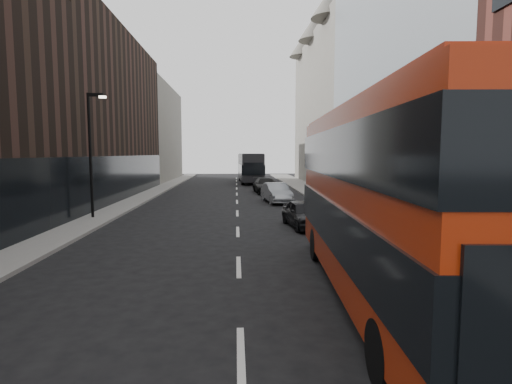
{
  "coord_description": "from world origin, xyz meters",
  "views": [
    {
      "loc": [
        -0.08,
        -5.08,
        3.79
      ],
      "look_at": [
        0.59,
        8.21,
        2.5
      ],
      "focal_mm": 28.0,
      "sensor_mm": 36.0,
      "label": 1
    }
  ],
  "objects": [
    {
      "name": "building_victorian",
      "position": [
        11.38,
        44.0,
        9.66
      ],
      "size": [
        6.5,
        24.0,
        21.0
      ],
      "color": "slate",
      "rests_on": "ground"
    },
    {
      "name": "sidewalk_right",
      "position": [
        7.5,
        25.0,
        0.07
      ],
      "size": [
        3.0,
        80.0,
        0.15
      ],
      "primitive_type": "cube",
      "color": "slate",
      "rests_on": "ground"
    },
    {
      "name": "building_left_mid",
      "position": [
        -11.5,
        30.0,
        7.0
      ],
      "size": [
        5.0,
        24.0,
        14.0
      ],
      "primitive_type": "cube",
      "color": "black",
      "rests_on": "ground"
    },
    {
      "name": "grey_bus",
      "position": [
        1.77,
        46.86,
        2.02
      ],
      "size": [
        3.13,
        11.78,
        3.77
      ],
      "rotation": [
        0.0,
        0.0,
        0.03
      ],
      "color": "black",
      "rests_on": "ground"
    },
    {
      "name": "car_c",
      "position": [
        2.76,
        32.84,
        0.74
      ],
      "size": [
        2.43,
        5.23,
        1.48
      ],
      "primitive_type": "imported",
      "rotation": [
        0.0,
        0.0,
        0.07
      ],
      "color": "black",
      "rests_on": "ground"
    },
    {
      "name": "building_left_far",
      "position": [
        -11.5,
        52.0,
        6.5
      ],
      "size": [
        5.0,
        20.0,
        13.0
      ],
      "primitive_type": "cube",
      "color": "slate",
      "rests_on": "ground"
    },
    {
      "name": "building_modern_block",
      "position": [
        11.47,
        21.0,
        9.9
      ],
      "size": [
        5.03,
        22.0,
        20.0
      ],
      "color": "#AEB4BA",
      "rests_on": "ground"
    },
    {
      "name": "street_lamp",
      "position": [
        -8.22,
        18.0,
        4.18
      ],
      "size": [
        1.06,
        0.22,
        7.0
      ],
      "color": "black",
      "rests_on": "sidewalk_left"
    },
    {
      "name": "car_b",
      "position": [
        3.05,
        25.46,
        0.76
      ],
      "size": [
        2.2,
        4.78,
        1.52
      ],
      "primitive_type": "imported",
      "rotation": [
        0.0,
        0.0,
        0.13
      ],
      "color": "gray",
      "rests_on": "ground"
    },
    {
      "name": "car_a",
      "position": [
        3.42,
        15.09,
        0.7
      ],
      "size": [
        2.12,
        4.26,
        1.4
      ],
      "primitive_type": "imported",
      "rotation": [
        0.0,
        0.0,
        0.12
      ],
      "color": "black",
      "rests_on": "ground"
    },
    {
      "name": "sidewalk_left",
      "position": [
        -8.0,
        25.0,
        0.07
      ],
      "size": [
        2.0,
        80.0,
        0.15
      ],
      "primitive_type": "cube",
      "color": "slate",
      "rests_on": "ground"
    },
    {
      "name": "red_bus",
      "position": [
        3.77,
        4.8,
        2.75
      ],
      "size": [
        3.63,
        12.4,
        4.95
      ],
      "rotation": [
        0.0,
        0.0,
        -0.06
      ],
      "color": "#A4250A",
      "rests_on": "ground"
    }
  ]
}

